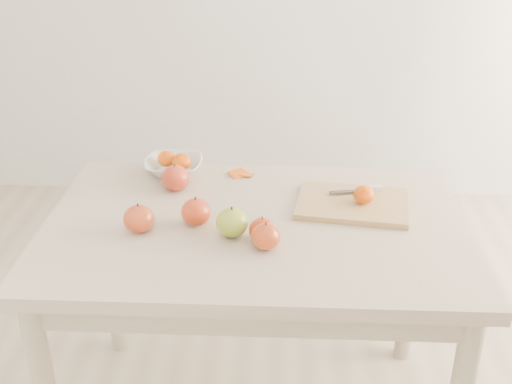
{
  "coord_description": "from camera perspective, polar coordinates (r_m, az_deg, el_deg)",
  "views": [
    {
      "loc": [
        0.08,
        -1.6,
        1.63
      ],
      "look_at": [
        0.0,
        0.05,
        0.82
      ],
      "focal_mm": 45.0,
      "sensor_mm": 36.0,
      "label": 1
    }
  ],
  "objects": [
    {
      "name": "apple_red_a",
      "position": [
        2.01,
        -7.19,
        1.24
      ],
      "size": [
        0.09,
        0.09,
        0.08
      ],
      "primitive_type": "ellipsoid",
      "color": "maroon",
      "rests_on": "table"
    },
    {
      "name": "apple_red_c",
      "position": [
        1.68,
        0.88,
        -3.98
      ],
      "size": [
        0.08,
        0.08,
        0.07
      ],
      "primitive_type": "ellipsoid",
      "color": "maroon",
      "rests_on": "table"
    },
    {
      "name": "board_tangerine",
      "position": [
        1.91,
        9.56,
        -0.22
      ],
      "size": [
        0.06,
        0.06,
        0.05
      ],
      "primitive_type": "ellipsoid",
      "color": "#D54C07",
      "rests_on": "cutting_board"
    },
    {
      "name": "orange_peel_b",
      "position": [
        2.11,
        -0.89,
        1.5
      ],
      "size": [
        0.05,
        0.05,
        0.01
      ],
      "primitive_type": "cube",
      "rotation": [
        -0.14,
        0.0,
        -0.29
      ],
      "color": "#C54F0D",
      "rests_on": "table"
    },
    {
      "name": "paring_knife",
      "position": [
        1.99,
        9.75,
        0.27
      ],
      "size": [
        0.17,
        0.06,
        0.01
      ],
      "color": "silver",
      "rests_on": "cutting_board"
    },
    {
      "name": "apple_red_d",
      "position": [
        1.79,
        -10.37,
        -2.36
      ],
      "size": [
        0.09,
        0.09,
        0.08
      ],
      "primitive_type": "ellipsoid",
      "color": "#A21008",
      "rests_on": "table"
    },
    {
      "name": "table",
      "position": [
        1.88,
        -0.07,
        -5.31
      ],
      "size": [
        1.2,
        0.8,
        0.75
      ],
      "color": "beige",
      "rests_on": "ground"
    },
    {
      "name": "bowl_tangerine_far",
      "position": [
        2.11,
        -6.61,
        2.7
      ],
      "size": [
        0.06,
        0.06,
        0.06
      ],
      "primitive_type": "ellipsoid",
      "color": "#D16607",
      "rests_on": "fruit_bowl"
    },
    {
      "name": "cutting_board",
      "position": [
        1.93,
        8.57,
        -1.04
      ],
      "size": [
        0.35,
        0.28,
        0.02
      ],
      "primitive_type": "cube",
      "rotation": [
        0.0,
        0.0,
        -0.14
      ],
      "color": "tan",
      "rests_on": "table"
    },
    {
      "name": "apple_green",
      "position": [
        1.74,
        -2.14,
        -2.73
      ],
      "size": [
        0.09,
        0.09,
        0.08
      ],
      "primitive_type": "ellipsoid",
      "color": "olive",
      "rests_on": "table"
    },
    {
      "name": "bowl_tangerine_near",
      "position": [
        2.15,
        -7.96,
        2.96
      ],
      "size": [
        0.06,
        0.06,
        0.05
      ],
      "primitive_type": "ellipsoid",
      "color": "#E04907",
      "rests_on": "fruit_bowl"
    },
    {
      "name": "apple_red_b",
      "position": [
        1.81,
        -5.36,
        -1.77
      ],
      "size": [
        0.08,
        0.08,
        0.08
      ],
      "primitive_type": "ellipsoid",
      "color": "#A11112",
      "rests_on": "table"
    },
    {
      "name": "orange_peel_a",
      "position": [
        2.11,
        -1.56,
        1.55
      ],
      "size": [
        0.07,
        0.07,
        0.01
      ],
      "primitive_type": "cube",
      "rotation": [
        0.21,
        0.0,
        0.68
      ],
      "color": "#DF570F",
      "rests_on": "table"
    },
    {
      "name": "apple_red_e",
      "position": [
        1.72,
        0.56,
        -3.4
      ],
      "size": [
        0.07,
        0.07,
        0.07
      ],
      "primitive_type": "ellipsoid",
      "color": "maroon",
      "rests_on": "table"
    },
    {
      "name": "fruit_bowl",
      "position": [
        2.14,
        -7.31,
        2.31
      ],
      "size": [
        0.19,
        0.19,
        0.05
      ],
      "primitive_type": "imported",
      "color": "white",
      "rests_on": "table"
    }
  ]
}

